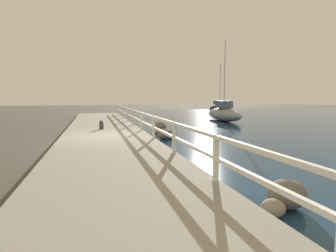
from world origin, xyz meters
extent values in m
plane|color=#4C473D|center=(0.00, 0.00, 0.00)|extent=(120.00, 120.00, 0.00)
cube|color=gray|center=(0.00, 0.00, 0.15)|extent=(4.02, 36.00, 0.29)
cube|color=white|center=(1.91, -7.36, 0.78)|extent=(0.10, 0.10, 0.98)
cube|color=white|center=(1.91, -4.42, 0.78)|extent=(0.10, 0.10, 0.98)
cube|color=white|center=(1.91, -1.47, 0.78)|extent=(0.10, 0.10, 0.98)
cube|color=white|center=(1.91, 1.47, 0.78)|extent=(0.10, 0.10, 0.98)
cube|color=white|center=(1.91, 4.42, 0.78)|extent=(0.10, 0.10, 0.98)
cube|color=white|center=(1.91, 7.36, 0.78)|extent=(0.10, 0.10, 0.98)
cube|color=white|center=(1.91, 10.31, 0.78)|extent=(0.10, 0.10, 0.98)
cube|color=white|center=(1.91, 13.25, 0.78)|extent=(0.10, 0.10, 0.98)
cube|color=white|center=(1.91, 16.20, 0.78)|extent=(0.10, 0.10, 0.98)
cube|color=white|center=(1.91, 0.00, 1.23)|extent=(0.09, 32.50, 0.08)
cube|color=white|center=(1.91, 0.00, 0.78)|extent=(0.09, 32.50, 0.08)
ellipsoid|color=#666056|center=(2.86, -8.38, 0.27)|extent=(0.73, 0.65, 0.54)
ellipsoid|color=#666056|center=(3.29, 0.47, 0.20)|extent=(0.54, 0.48, 0.40)
ellipsoid|color=#666056|center=(3.31, 3.04, 0.30)|extent=(0.79, 0.71, 0.59)
ellipsoid|color=gray|center=(2.39, -8.62, 0.16)|extent=(0.42, 0.38, 0.32)
ellipsoid|color=#666056|center=(2.77, -0.02, 0.26)|extent=(0.69, 0.62, 0.52)
cylinder|color=#333338|center=(-0.13, 2.59, 0.47)|extent=(0.23, 0.23, 0.35)
sphere|color=#333338|center=(-0.13, 2.59, 0.68)|extent=(0.21, 0.21, 0.21)
ellipsoid|color=gray|center=(10.31, 8.15, 0.56)|extent=(1.48, 5.59, 1.11)
cube|color=#4C566B|center=(10.31, 8.15, 1.43)|extent=(0.99, 1.45, 0.63)
cylinder|color=silver|center=(10.31, 8.15, 3.97)|extent=(0.09, 0.09, 5.70)
ellipsoid|color=#192347|center=(13.46, 15.12, 0.62)|extent=(2.01, 3.64, 1.22)
cube|color=#4C566B|center=(13.46, 15.12, 1.46)|extent=(1.11, 1.34, 0.47)
cylinder|color=silver|center=(13.46, 15.12, 3.54)|extent=(0.09, 0.09, 4.63)
camera|label=1|loc=(-0.53, -12.27, 2.05)|focal=28.00mm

